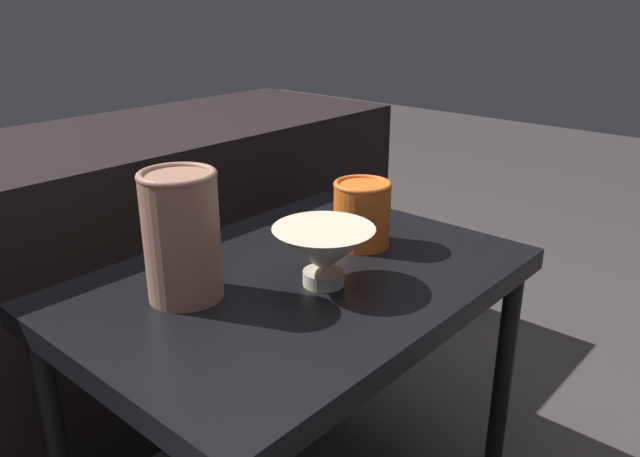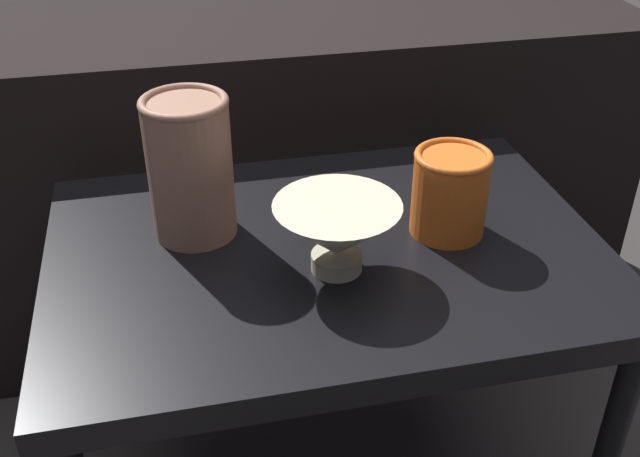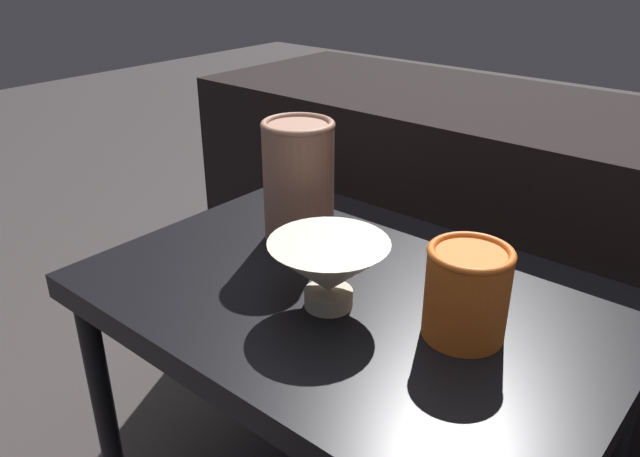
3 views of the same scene
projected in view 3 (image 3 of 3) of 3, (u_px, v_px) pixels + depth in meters
The scene contains 5 objects.
table at pixel (353, 318), 0.94m from camera, with size 0.77×0.54×0.51m.
couch_backdrop at pixel (511, 253), 1.40m from camera, with size 1.49×0.50×0.66m.
bowl at pixel (331, 269), 0.85m from camera, with size 0.17×0.17×0.10m.
vase_textured_left at pixel (299, 180), 1.02m from camera, with size 0.12×0.12×0.20m.
vase_colorful_right at pixel (467, 291), 0.79m from camera, with size 0.11×0.11×0.12m.
Camera 3 is at (0.47, -0.64, 0.98)m, focal length 35.00 mm.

